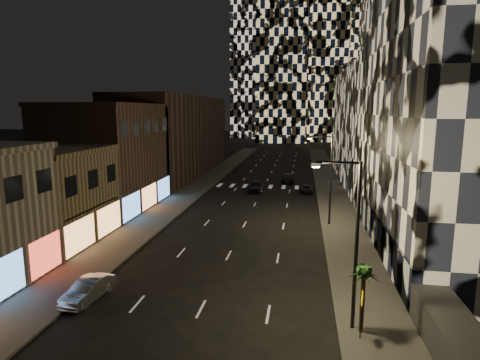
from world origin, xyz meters
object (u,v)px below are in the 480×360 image
(car_silver_parked, at_px, (88,290))
(streetlight_near, at_px, (352,234))
(car_dark_rightlane, at_px, (306,189))
(car_dark_midlane, at_px, (256,186))
(car_dark_oncoming, at_px, (288,178))
(ped_sign, at_px, (362,306))
(streetlight_far, at_px, (329,174))
(palm_tree, at_px, (364,277))

(car_silver_parked, bearing_deg, streetlight_near, 3.17)
(car_silver_parked, distance_m, car_dark_rightlane, 37.56)
(car_dark_midlane, xyz_separation_m, car_dark_oncoming, (4.23, 8.19, -0.05))
(car_silver_parked, height_order, ped_sign, ped_sign)
(streetlight_far, bearing_deg, car_dark_rightlane, 97.02)
(car_dark_rightlane, bearing_deg, car_dark_midlane, 178.40)
(car_dark_midlane, xyz_separation_m, car_dark_rightlane, (7.11, 0.01, -0.25))
(car_dark_rightlane, xyz_separation_m, ped_sign, (2.49, -37.07, 1.38))
(car_dark_oncoming, bearing_deg, palm_tree, 96.17)
(palm_tree, bearing_deg, ped_sign, -100.93)
(streetlight_near, relative_size, streetlight_far, 1.00)
(streetlight_far, height_order, car_silver_parked, streetlight_far)
(streetlight_far, distance_m, car_silver_parked, 24.96)
(streetlight_far, distance_m, car_dark_rightlane, 16.89)
(car_dark_midlane, distance_m, car_dark_oncoming, 9.22)
(car_dark_rightlane, bearing_deg, car_dark_oncoming, 107.69)
(palm_tree, bearing_deg, car_dark_rightlane, 94.12)
(car_dark_midlane, height_order, car_dark_oncoming, car_dark_midlane)
(car_dark_midlane, bearing_deg, car_dark_oncoming, 66.89)
(car_dark_midlane, bearing_deg, ped_sign, -71.25)
(ped_sign, bearing_deg, streetlight_near, 130.01)
(streetlight_far, distance_m, palm_tree, 20.46)
(car_dark_midlane, height_order, ped_sign, ped_sign)
(streetlight_near, xyz_separation_m, car_dark_midlane, (-9.09, 36.06, -4.57))
(car_dark_oncoming, relative_size, car_dark_rightlane, 1.32)
(streetlight_near, distance_m, car_dark_oncoming, 44.76)
(car_dark_rightlane, relative_size, palm_tree, 1.04)
(car_silver_parked, bearing_deg, car_dark_midlane, 86.56)
(car_dark_midlane, bearing_deg, car_silver_parked, -96.24)
(ped_sign, distance_m, palm_tree, 1.43)
(car_dark_midlane, bearing_deg, streetlight_near, -71.63)
(car_dark_midlane, relative_size, car_dark_oncoming, 0.91)
(car_dark_rightlane, bearing_deg, streetlight_near, -88.54)
(streetlight_near, relative_size, car_silver_parked, 2.24)
(car_dark_midlane, relative_size, palm_tree, 1.26)
(car_silver_parked, distance_m, ped_sign, 16.25)
(streetlight_near, bearing_deg, palm_tree, -27.23)
(car_dark_oncoming, bearing_deg, car_silver_parked, 75.23)
(car_dark_oncoming, height_order, ped_sign, ped_sign)
(car_dark_oncoming, bearing_deg, car_dark_rightlane, 108.51)
(car_silver_parked, distance_m, palm_tree, 16.45)
(car_dark_rightlane, distance_m, ped_sign, 37.18)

